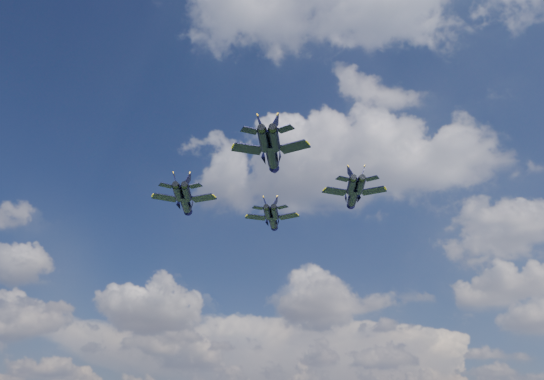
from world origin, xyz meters
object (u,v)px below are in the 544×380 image
Objects in this scene: jet_left at (186,203)px; jet_slot at (272,155)px; jet_right at (353,196)px; jet_lead at (273,221)px.

jet_slot is (21.90, -13.31, -0.13)m from jet_left.
jet_slot reaches higher than jet_right.
jet_lead is 0.95× the size of jet_left.
jet_lead is 23.34m from jet_right.
jet_lead reaches higher than jet_slot.
jet_right is (19.64, -12.40, -2.27)m from jet_lead.
jet_slot is at bearing -133.18° from jet_right.
jet_lead is 32.89m from jet_slot.
jet_slot is (-9.96, -18.98, 0.37)m from jet_right.
jet_left reaches higher than jet_right.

